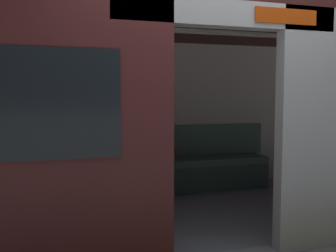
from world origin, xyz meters
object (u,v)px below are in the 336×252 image
grab_pole_door (159,130)px  person_seated (136,146)px  train_car (174,85)px  bench_seat (155,169)px  handbag (166,154)px  book (105,162)px

grab_pole_door → person_seated: bearing=-95.1°
train_car → person_seated: bearing=-77.3°
bench_seat → handbag: (-0.17, -0.04, 0.19)m
train_car → grab_pole_door: 0.84m
bench_seat → handbag: handbag is taller
handbag → book: bearing=-1.3°
bench_seat → grab_pole_door: (0.41, 1.62, 0.68)m
handbag → grab_pole_door: (0.58, 1.66, 0.49)m
train_car → book: (0.60, -1.04, -0.98)m
book → grab_pole_door: (-0.25, 1.67, 0.56)m
handbag → grab_pole_door: bearing=70.7°
train_car → grab_pole_door: (0.35, 0.63, -0.42)m
grab_pole_door → handbag: bearing=-109.3°
book → grab_pole_door: bearing=95.4°
bench_seat → book: book is taller
train_car → book: 1.56m
person_seated → handbag: (-0.44, -0.09, -0.14)m
bench_seat → book: (0.66, -0.05, 0.12)m
train_car → handbag: 1.39m
handbag → grab_pole_door: grab_pole_door is taller
handbag → book: (0.83, -0.02, -0.07)m
train_car → bench_seat: bearing=-93.4°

